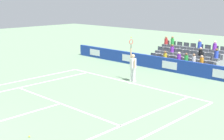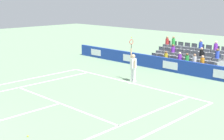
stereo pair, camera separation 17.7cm
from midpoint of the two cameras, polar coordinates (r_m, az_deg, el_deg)
name	(u,v)px [view 2 (the right image)]	position (r m, az deg, el deg)	size (l,w,h in m)	color
line_baseline	(131,83)	(19.64, 3.79, -2.38)	(10.97, 0.10, 0.01)	white
line_service	(60,103)	(16.06, -9.19, -6.05)	(8.23, 0.10, 0.01)	white
line_centre_service	(0,120)	(14.53, -19.49, -8.73)	(0.10, 6.40, 0.01)	white
line_singles_sideline_left	(12,89)	(19.19, -17.64, -3.35)	(0.10, 11.89, 0.01)	white
line_singles_sideline_right	(111,129)	(12.87, 0.30, -10.81)	(0.10, 11.89, 0.01)	white
line_doubles_sideline_left	(1,85)	(20.38, -19.46, -2.55)	(0.10, 11.89, 0.01)	white
line_doubles_sideline_right	(137,140)	(12.04, 5.10, -12.61)	(0.10, 11.89, 0.01)	white
line_centre_mark	(130,83)	(19.57, 3.60, -2.44)	(0.10, 0.20, 0.01)	white
sponsor_barrier	(171,65)	(22.95, 10.98, 0.89)	(19.84, 0.22, 0.97)	#193899
tennis_player	(133,66)	(19.76, 4.16, 0.66)	(0.52, 0.39, 2.85)	white
stadium_stand	(188,60)	(24.85, 13.96, 1.83)	(5.58, 2.85, 2.18)	gray
loose_tennis_ball	(28,136)	(12.60, -14.81, -11.66)	(0.07, 0.07, 0.07)	#D1E533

